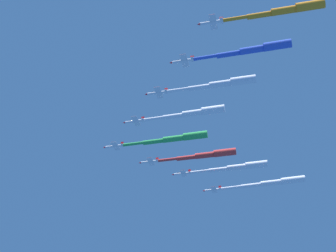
% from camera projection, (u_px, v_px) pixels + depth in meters
% --- Properties ---
extents(jet_lead, '(34.71, 40.63, 4.06)m').
position_uv_depth(jet_lead, '(174.00, 139.00, 245.14)').
color(jet_lead, silver).
extents(jet_port_inner, '(32.53, 37.32, 4.04)m').
position_uv_depth(jet_port_inner, '(193.00, 113.00, 232.01)').
color(jet_port_inner, silver).
extents(jet_starboard_inner, '(33.24, 39.21, 4.02)m').
position_uv_depth(jet_starboard_inner, '(205.00, 155.00, 254.84)').
color(jet_starboard_inner, silver).
extents(jet_port_mid, '(32.73, 38.30, 3.98)m').
position_uv_depth(jet_port_mid, '(221.00, 84.00, 219.04)').
color(jet_port_mid, silver).
extents(jet_starboard_mid, '(33.90, 39.67, 4.13)m').
position_uv_depth(jet_starboard_mid, '(237.00, 167.00, 265.18)').
color(jet_starboard_mid, silver).
extents(jet_port_outer, '(34.03, 38.76, 4.03)m').
position_uv_depth(jet_port_outer, '(253.00, 50.00, 205.47)').
color(jet_port_outer, silver).
extents(jet_starboard_outer, '(37.40, 42.59, 4.07)m').
position_uv_depth(jet_starboard_outer, '(272.00, 183.00, 272.61)').
color(jet_starboard_outer, silver).
extents(jet_trail_port, '(32.86, 38.10, 3.99)m').
position_uv_depth(jet_trail_port, '(284.00, 10.00, 193.65)').
color(jet_trail_port, silver).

